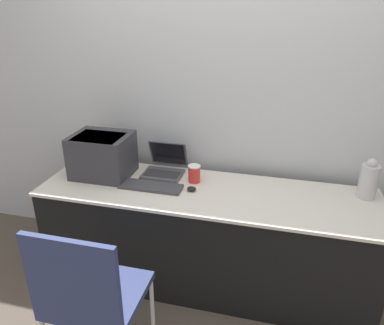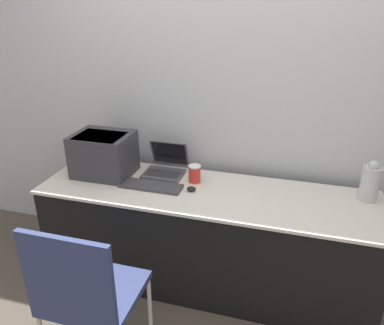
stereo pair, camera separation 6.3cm
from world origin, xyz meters
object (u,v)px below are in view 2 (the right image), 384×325
Objects in this scene: laptop_left at (166,166)px; chair at (86,290)px; printer at (104,153)px; external_keyboard at (151,186)px; metal_pitcher at (370,182)px; coffee_cup at (195,174)px; mouse at (191,189)px.

laptop_left is 0.31× the size of chair.
printer reaches higher than chair.
metal_pitcher is at bearing 9.11° from external_keyboard.
metal_pitcher is (1.76, 0.11, -0.04)m from printer.
coffee_cup is at bearing 72.84° from chair.
chair is (-1.41, -1.03, -0.30)m from metal_pitcher.
mouse is at bearing 69.21° from chair.
mouse is 1.11m from metal_pitcher.
coffee_cup is (0.26, 0.16, 0.05)m from external_keyboard.
metal_pitcher is 1.77m from chair.
printer is at bearing -176.48° from metal_pitcher.
coffee_cup is 1.04m from chair.
laptop_left is 0.34m from mouse.
metal_pitcher is (1.35, -0.03, 0.07)m from laptop_left.
chair reaches higher than coffee_cup.
metal_pitcher is (1.37, 0.22, 0.11)m from external_keyboard.
metal_pitcher is at bearing 3.52° from printer.
chair is (-0.06, -1.06, -0.23)m from laptop_left.
laptop_left is 1.08m from chair.
laptop_left is at bearing 159.82° from coffee_cup.
printer reaches higher than external_keyboard.
laptop_left reaches higher than mouse.
chair is at bearing -143.91° from metal_pitcher.
printer is 6.58× the size of mouse.
chair is at bearing -68.88° from printer.
mouse is (0.67, -0.09, -0.15)m from printer.
external_keyboard is 3.47× the size of coffee_cup.
laptop_left reaches higher than external_keyboard.
printer reaches higher than mouse.
coffee_cup is 1.11m from metal_pitcher.
metal_pitcher is at bearing 3.02° from coffee_cup.
laptop_left is at bearing 18.63° from printer.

